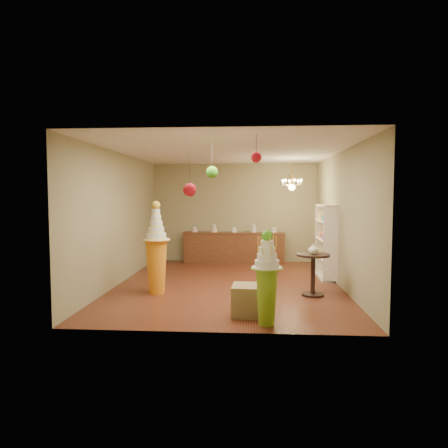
# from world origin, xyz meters

# --- Properties ---
(floor) EXTENTS (6.50, 6.50, 0.00)m
(floor) POSITION_xyz_m (0.00, 0.00, 0.00)
(floor) COLOR #552517
(floor) RESTS_ON ground
(ceiling) EXTENTS (6.50, 6.50, 0.00)m
(ceiling) POSITION_xyz_m (0.00, 0.00, 3.00)
(ceiling) COLOR silver
(ceiling) RESTS_ON ground
(wall_back) EXTENTS (5.00, 0.04, 3.00)m
(wall_back) POSITION_xyz_m (0.00, 3.25, 1.50)
(wall_back) COLOR gray
(wall_back) RESTS_ON ground
(wall_front) EXTENTS (5.00, 0.04, 3.00)m
(wall_front) POSITION_xyz_m (0.00, -3.25, 1.50)
(wall_front) COLOR gray
(wall_front) RESTS_ON ground
(wall_left) EXTENTS (0.04, 6.50, 3.00)m
(wall_left) POSITION_xyz_m (-2.50, 0.00, 1.50)
(wall_left) COLOR gray
(wall_left) RESTS_ON ground
(wall_right) EXTENTS (0.04, 6.50, 3.00)m
(wall_right) POSITION_xyz_m (2.50, 0.00, 1.50)
(wall_right) COLOR gray
(wall_right) RESTS_ON ground
(pedestal_green) EXTENTS (0.60, 0.60, 1.49)m
(pedestal_green) POSITION_xyz_m (0.76, -2.85, 0.64)
(pedestal_green) COLOR #84B828
(pedestal_green) RESTS_ON floor
(pedestal_orange) EXTENTS (0.60, 0.60, 1.91)m
(pedestal_orange) POSITION_xyz_m (-1.43, -0.97, 0.73)
(pedestal_orange) COLOR orange
(pedestal_orange) RESTS_ON floor
(burlap_riser) EXTENTS (0.59, 0.59, 0.51)m
(burlap_riser) POSITION_xyz_m (0.48, -2.35, 0.26)
(burlap_riser) COLOR olive
(burlap_riser) RESTS_ON floor
(sideboard) EXTENTS (3.04, 0.54, 1.16)m
(sideboard) POSITION_xyz_m (0.00, 2.97, 0.48)
(sideboard) COLOR #58301B
(sideboard) RESTS_ON floor
(shelving_unit) EXTENTS (0.33, 1.20, 1.80)m
(shelving_unit) POSITION_xyz_m (2.34, 0.80, 0.90)
(shelving_unit) COLOR white
(shelving_unit) RESTS_ON floor
(round_table) EXTENTS (0.80, 0.80, 0.85)m
(round_table) POSITION_xyz_m (1.77, -0.94, 0.55)
(round_table) COLOR black
(round_table) RESTS_ON floor
(vase) EXTENTS (0.23, 0.23, 0.21)m
(vase) POSITION_xyz_m (1.77, -0.94, 0.96)
(vase) COLOR white
(vase) RESTS_ON round_table
(pom_red_left) EXTENTS (0.22, 0.22, 0.99)m
(pom_red_left) POSITION_xyz_m (-0.50, -2.43, 2.12)
(pom_red_left) COLOR #443A31
(pom_red_left) RESTS_ON ceiling
(pom_green_mid) EXTENTS (0.21, 0.21, 0.67)m
(pom_green_mid) POSITION_xyz_m (-0.18, -1.94, 2.44)
(pom_green_mid) COLOR #443A31
(pom_green_mid) RESTS_ON ceiling
(pom_red_right) EXTENTS (0.17, 0.17, 0.45)m
(pom_red_right) POSITION_xyz_m (0.59, -2.54, 2.64)
(pom_red_right) COLOR #443A31
(pom_red_right) RESTS_ON ceiling
(chandelier) EXTENTS (0.71, 0.71, 0.85)m
(chandelier) POSITION_xyz_m (1.57, 1.54, 2.30)
(chandelier) COLOR #E3B250
(chandelier) RESTS_ON ceiling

